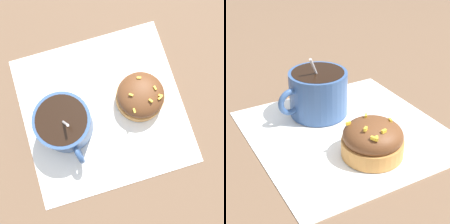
# 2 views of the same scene
# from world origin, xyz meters

# --- Properties ---
(ground_plane) EXTENTS (3.00, 3.00, 0.00)m
(ground_plane) POSITION_xyz_m (0.00, 0.00, 0.00)
(ground_plane) COLOR brown
(paper_napkin) EXTENTS (0.28, 0.28, 0.00)m
(paper_napkin) POSITION_xyz_m (0.00, 0.00, 0.00)
(paper_napkin) COLOR white
(paper_napkin) RESTS_ON ground_plane
(coffee_cup) EXTENTS (0.09, 0.12, 0.10)m
(coffee_cup) POSITION_xyz_m (-0.07, -0.01, 0.04)
(coffee_cup) COLOR #335184
(coffee_cup) RESTS_ON paper_napkin
(frosted_pastry) EXTENTS (0.08, 0.08, 0.05)m
(frosted_pastry) POSITION_xyz_m (0.07, -0.00, 0.03)
(frosted_pastry) COLOR #C18442
(frosted_pastry) RESTS_ON paper_napkin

